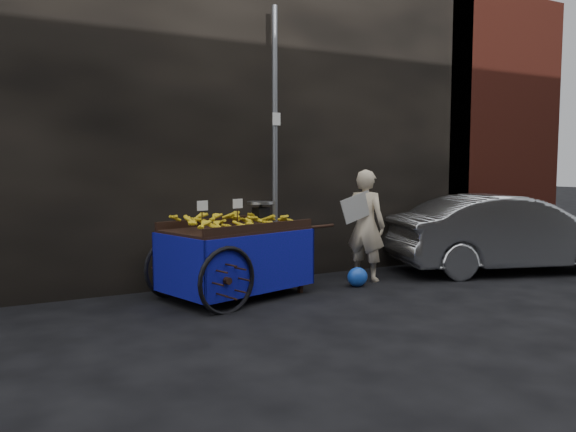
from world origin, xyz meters
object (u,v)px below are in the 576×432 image
plastic_bag (357,277)px  banana_cart (232,235)px  vendor (365,225)px  parked_car (508,233)px

plastic_bag → banana_cart: bearing=172.2°
vendor → plastic_bag: vendor is taller
banana_cart → vendor: size_ratio=1.58×
vendor → parked_car: 2.57m
banana_cart → plastic_bag: (1.83, -0.25, -0.68)m
banana_cart → parked_car: 4.72m
plastic_bag → parked_car: (2.87, -0.19, 0.49)m
parked_car → plastic_bag: bearing=103.9°
banana_cart → parked_car: size_ratio=0.69×
vendor → plastic_bag: 0.85m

